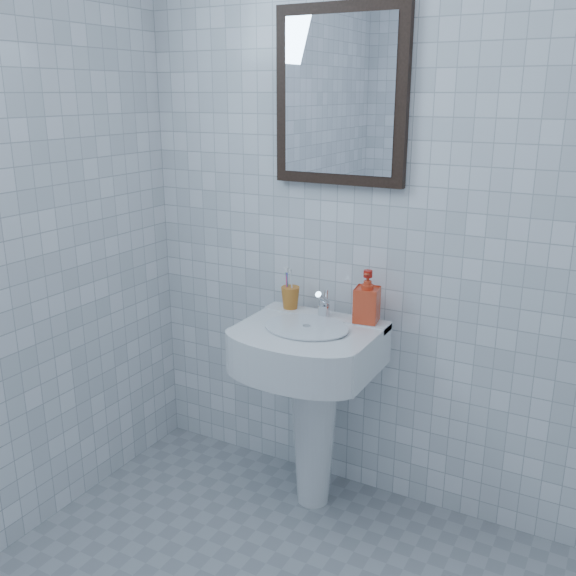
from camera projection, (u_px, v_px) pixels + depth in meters
The scene contains 6 objects.
wall_back at pixel (409, 186), 2.25m from camera, with size 2.20×0.02×2.50m, color white.
washbasin at pixel (312, 385), 2.40m from camera, with size 0.50×0.36×0.76m.
faucet at pixel (324, 305), 2.39m from camera, with size 0.04×0.10×0.11m.
toothbrush_cup at pixel (290, 298), 2.48m from camera, with size 0.07×0.07×0.09m, color #C77025, non-canonical shape.
soap_dispenser at pixel (367, 297), 2.32m from camera, with size 0.09×0.09×0.19m, color red.
wall_mirror at pixel (340, 96), 2.26m from camera, with size 0.50×0.04×0.62m.
Camera 1 is at (0.71, -0.98, 1.57)m, focal length 40.00 mm.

